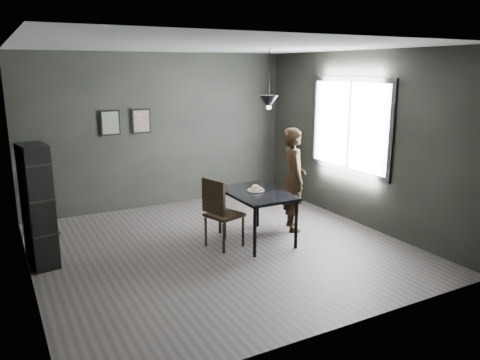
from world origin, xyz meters
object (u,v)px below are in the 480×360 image
white_plate (256,191)px  pendant_lamp (269,102)px  cafe_table (257,197)px  wood_chair (219,209)px  woman (294,179)px  shelf_unit (38,206)px

white_plate → pendant_lamp: bearing=12.5°
pendant_lamp → cafe_table: bearing=-158.2°
cafe_table → wood_chair: bearing=-178.5°
woman → shelf_unit: woman is taller
white_plate → pendant_lamp: pendant_lamp is taller
white_plate → woman: woman is taller
cafe_table → woman: bearing=12.4°
woman → wood_chair: 1.42m
cafe_table → shelf_unit: size_ratio=0.75×
white_plate → wood_chair: 0.66m
wood_chair → cafe_table: bearing=-15.1°
woman → pendant_lamp: bearing=119.6°
pendant_lamp → white_plate: bearing=-167.5°
woman → shelf_unit: size_ratio=1.02×
cafe_table → pendant_lamp: (0.25, 0.10, 1.38)m
shelf_unit → white_plate: bearing=-18.3°
white_plate → woman: 0.77m
cafe_table → pendant_lamp: bearing=21.8°
white_plate → wood_chair: size_ratio=0.22×
cafe_table → white_plate: bearing=72.4°
white_plate → shelf_unit: 2.98m
wood_chair → shelf_unit: (-2.30, 0.56, 0.22)m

